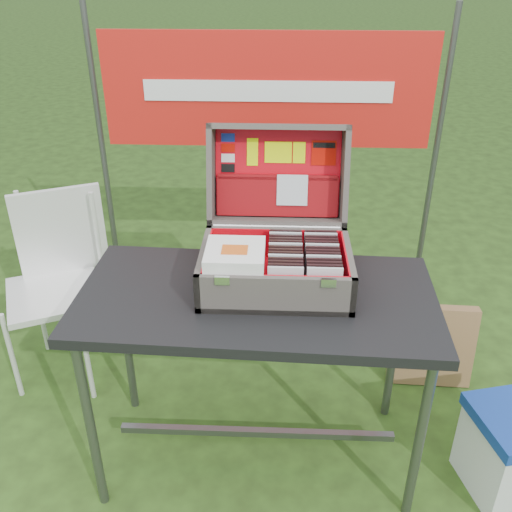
{
  "coord_description": "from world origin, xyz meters",
  "views": [
    {
      "loc": [
        0.06,
        -1.7,
        1.94
      ],
      "look_at": [
        -0.01,
        0.1,
        0.94
      ],
      "focal_mm": 40.0,
      "sensor_mm": 36.0,
      "label": 1
    }
  ],
  "objects_px": {
    "table": "(257,380)",
    "cardboard_box": "(432,346)",
    "chair": "(55,296)",
    "suitcase": "(277,217)"
  },
  "relations": [
    {
      "from": "table",
      "to": "chair",
      "type": "bearing_deg",
      "value": 155.85
    },
    {
      "from": "suitcase",
      "to": "chair",
      "type": "relative_size",
      "value": 0.6
    },
    {
      "from": "chair",
      "to": "table",
      "type": "bearing_deg",
      "value": -50.96
    },
    {
      "from": "table",
      "to": "suitcase",
      "type": "distance_m",
      "value": 0.67
    },
    {
      "from": "cardboard_box",
      "to": "table",
      "type": "bearing_deg",
      "value": -146.11
    },
    {
      "from": "suitcase",
      "to": "table",
      "type": "bearing_deg",
      "value": -118.59
    },
    {
      "from": "table",
      "to": "cardboard_box",
      "type": "xyz_separation_m",
      "value": [
        0.83,
        0.51,
        -0.2
      ]
    },
    {
      "from": "cardboard_box",
      "to": "suitcase",
      "type": "bearing_deg",
      "value": -150.78
    },
    {
      "from": "chair",
      "to": "cardboard_box",
      "type": "distance_m",
      "value": 1.83
    },
    {
      "from": "table",
      "to": "cardboard_box",
      "type": "relative_size",
      "value": 3.1
    }
  ]
}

